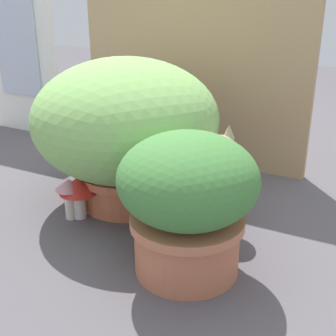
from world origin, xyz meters
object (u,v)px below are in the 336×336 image
at_px(mushroom_ornament_red, 78,188).
at_px(leafy_planter, 188,200).
at_px(grass_planter, 126,126).
at_px(mushroom_ornament_pink, 69,191).
at_px(cat, 199,176).

bearing_deg(mushroom_ornament_red, leafy_planter, -13.66).
xyz_separation_m(grass_planter, mushroom_ornament_pink, (-0.09, -0.19, -0.17)).
distance_m(leafy_planter, mushroom_ornament_red, 0.43).
relative_size(mushroom_ornament_pink, mushroom_ornament_red, 0.97).
xyz_separation_m(grass_planter, leafy_planter, (0.34, -0.27, -0.06)).
bearing_deg(leafy_planter, mushroom_ornament_pink, 169.20).
height_order(leafy_planter, mushroom_ornament_pink, leafy_planter).
relative_size(grass_planter, mushroom_ornament_pink, 4.42).
bearing_deg(leafy_planter, cat, 108.28).
bearing_deg(grass_planter, mushroom_ornament_red, -112.80).
bearing_deg(mushroom_ornament_pink, leafy_planter, -10.80).
height_order(leafy_planter, mushroom_ornament_red, leafy_planter).
relative_size(cat, mushroom_ornament_red, 2.53).
bearing_deg(grass_planter, leafy_planter, -38.50).
bearing_deg(mushroom_ornament_pink, mushroom_ornament_red, 39.34).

